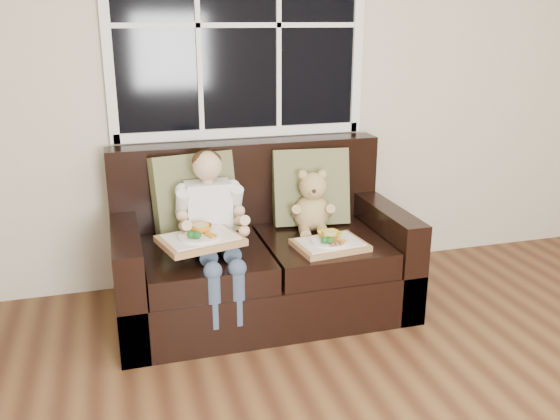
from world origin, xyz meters
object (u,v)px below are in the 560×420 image
object	(u,v)px
child	(212,217)
tray_right	(330,243)
teddy_bear	(312,206)
tray_left	(200,238)
loveseat	(260,258)

from	to	relation	value
child	tray_right	world-z (taller)	child
teddy_bear	tray_left	world-z (taller)	teddy_bear
child	tray_left	xyz separation A→B (m)	(-0.09, -0.15, -0.06)
loveseat	child	distance (m)	0.46
loveseat	teddy_bear	distance (m)	0.45
child	tray_left	world-z (taller)	child
tray_left	tray_right	world-z (taller)	tray_left
child	loveseat	bearing A→B (deg)	21.40
tray_left	child	bearing A→B (deg)	45.03
child	tray_right	xyz separation A→B (m)	(0.64, -0.18, -0.16)
loveseat	tray_left	distance (m)	0.54
loveseat	teddy_bear	bearing A→B (deg)	2.57
teddy_bear	tray_left	xyz separation A→B (m)	(-0.73, -0.29, -0.03)
loveseat	child	xyz separation A→B (m)	(-0.30, -0.12, 0.33)
tray_right	child	bearing A→B (deg)	157.73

